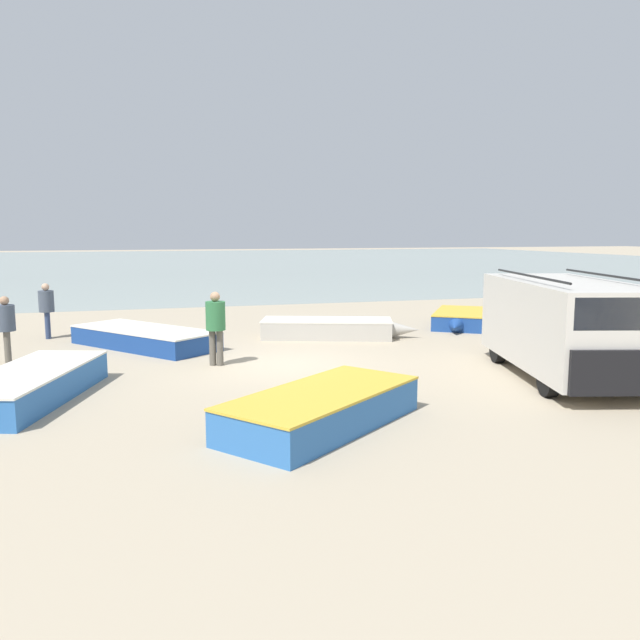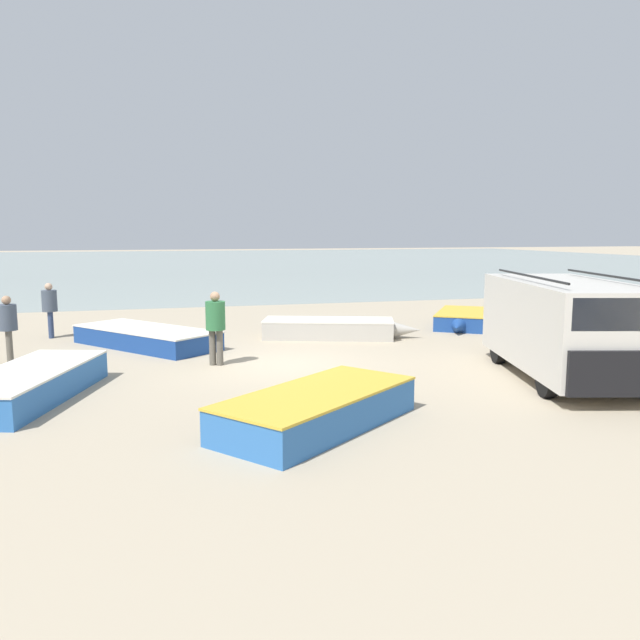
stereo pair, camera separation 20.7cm
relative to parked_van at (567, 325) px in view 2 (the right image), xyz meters
name	(u,v)px [view 2 (the right image)]	position (x,y,z in m)	size (l,w,h in m)	color
ground_plane	(281,364)	(-5.59, 3.02, -1.16)	(200.00, 200.00, 0.00)	tan
sea_water	(179,262)	(-5.59, 55.02, -1.16)	(120.00, 80.00, 0.01)	#99A89E
parked_van	(567,325)	(0.00, 0.00, 0.00)	(3.37, 5.53, 2.23)	beige
fishing_rowboat_0	(25,386)	(-10.85, 1.05, -0.88)	(2.63, 4.85, 0.57)	#2D66AD
fishing_rowboat_1	(143,337)	(-8.77, 6.37, -0.91)	(4.14, 4.80, 0.52)	navy
fishing_rowboat_2	(333,328)	(-3.32, 6.31, -0.89)	(4.70, 2.54, 0.55)	#ADA89E
fishing_rowboat_3	(463,319)	(1.46, 7.25, -0.91)	(3.01, 3.63, 0.51)	navy
fishing_rowboat_4	(322,407)	(-5.89, -1.76, -0.87)	(4.14, 3.56, 0.59)	#2D66AD
fisherman_0	(8,323)	(-11.86, 4.95, -0.19)	(0.43, 0.43, 1.62)	#5B564C
fisherman_1	(549,305)	(2.70, 4.40, -0.14)	(0.45, 0.45, 1.71)	navy
fisherman_2	(50,305)	(-11.43, 8.49, -0.19)	(0.43, 0.43, 1.64)	navy
fisherman_3	(216,321)	(-7.09, 3.33, -0.12)	(0.46, 0.46, 1.75)	#5B564C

